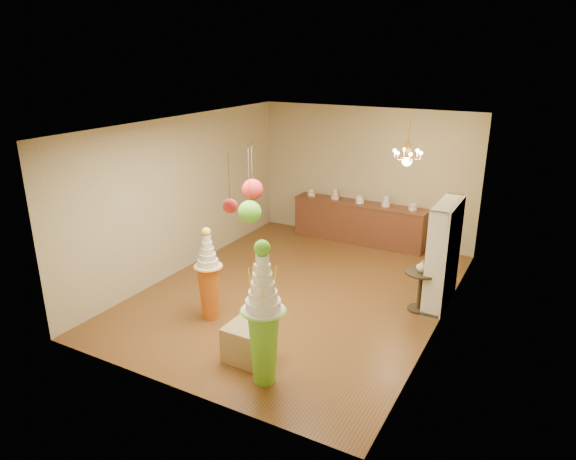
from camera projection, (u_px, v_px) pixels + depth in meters
The scene contains 17 objects.
floor at pixel (298, 292), 9.29m from camera, with size 6.50×6.50×0.00m, color brown.
ceiling at pixel (299, 124), 8.30m from camera, with size 6.50×6.50×0.00m, color silver.
wall_back at pixel (365, 175), 11.49m from camera, with size 5.00×0.04×3.00m, color tan.
wall_front at pixel (172, 284), 6.10m from camera, with size 5.00×0.04×3.00m, color tan.
wall_left at pixel (184, 194), 9.93m from camera, with size 0.04×6.50×3.00m, color tan.
wall_right at pixel (446, 236), 7.66m from camera, with size 0.04×6.50×3.00m, color tan.
pedestal_green at pixel (264, 328), 6.53m from camera, with size 0.62×0.62×1.98m.
pedestal_orange at pixel (209, 284), 8.20m from camera, with size 0.57×0.57×1.56m.
burlap_riser at pixel (248, 342), 7.20m from camera, with size 0.57×0.57×0.51m, color #9C7F55.
sideboard at pixel (359, 222), 11.59m from camera, with size 3.04×0.54×1.16m.
shelving_unit at pixel (444, 254), 8.60m from camera, with size 0.33×1.20×1.80m.
round_table at pixel (420, 285), 8.49m from camera, with size 0.60×0.60×0.70m.
vase at pixel (422, 266), 8.38m from camera, with size 0.19×0.19×0.19m, color beige.
pom_red_left at pixel (253, 189), 6.90m from camera, with size 0.29×0.29×0.78m.
pom_green_mid at pixel (250, 212), 6.84m from camera, with size 0.31×0.31×1.07m.
pom_red_right at pixel (230, 206), 6.17m from camera, with size 0.18×0.18×0.74m.
chandelier at pixel (407, 158), 9.20m from camera, with size 0.57×0.57×0.85m.
Camera 1 is at (3.88, -7.46, 4.11)m, focal length 32.00 mm.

